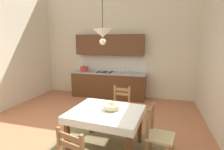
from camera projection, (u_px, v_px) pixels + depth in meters
name	position (u px, v px, depth m)	size (l,w,h in m)	color
ground_plane	(78.00, 141.00, 3.58)	(6.01, 6.87, 0.10)	#B7704C
wall_back	(116.00, 39.00, 6.21)	(6.01, 0.12, 4.10)	beige
kitchen_cabinetry	(109.00, 73.00, 6.17)	(2.63, 0.63, 2.20)	#56331C
dining_table	(106.00, 117.00, 3.12)	(1.33, 1.15, 0.75)	brown
dining_chair_window_side	(158.00, 135.00, 2.87)	(0.48, 0.48, 0.93)	#D1BC89
dining_chair_kitchen_side	(120.00, 108.00, 4.07)	(0.46, 0.46, 0.93)	#D1BC89
fruit_bowl	(112.00, 106.00, 3.13)	(0.30, 0.30, 0.12)	beige
pendant_lamp	(103.00, 34.00, 2.89)	(0.32, 0.32, 0.80)	black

